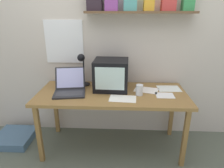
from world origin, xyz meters
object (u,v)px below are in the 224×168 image
object	(u,v)px
laptop	(70,87)
corner_desk	(112,97)
crt_monitor	(111,75)
printed_handout	(146,90)
loose_paper_near_monitor	(165,95)
desk_lamp	(82,66)
floor_cushion	(15,137)
juice_glass	(139,90)
open_notebook	(123,99)
loose_paper_near_laptop	(169,89)

from	to	relation	value
laptop	corner_desk	bearing A→B (deg)	-8.66
corner_desk	crt_monitor	bearing A→B (deg)	97.59
printed_handout	loose_paper_near_monitor	size ratio (longest dim) A/B	1.58
corner_desk	desk_lamp	distance (m)	0.51
floor_cushion	crt_monitor	bearing A→B (deg)	2.89
crt_monitor	floor_cushion	xyz separation A→B (m)	(-1.23, -0.06, -0.84)
corner_desk	printed_handout	world-z (taller)	printed_handout
crt_monitor	laptop	xyz separation A→B (m)	(-0.45, -0.11, -0.11)
crt_monitor	loose_paper_near_monitor	bearing A→B (deg)	-14.25
loose_paper_near_monitor	corner_desk	bearing A→B (deg)	174.17
juice_glass	desk_lamp	bearing A→B (deg)	159.08
open_notebook	crt_monitor	bearing A→B (deg)	115.74
laptop	open_notebook	distance (m)	0.61
loose_paper_near_laptop	open_notebook	size ratio (longest dim) A/B	0.92
crt_monitor	laptop	size ratio (longest dim) A/B	0.97
loose_paper_near_monitor	laptop	bearing A→B (deg)	176.87
corner_desk	loose_paper_near_laptop	world-z (taller)	loose_paper_near_laptop
desk_lamp	juice_glass	world-z (taller)	desk_lamp
desk_lamp	corner_desk	bearing A→B (deg)	-12.23
crt_monitor	laptop	bearing A→B (deg)	-163.86
loose_paper_near_laptop	loose_paper_near_monitor	xyz separation A→B (m)	(-0.08, -0.20, 0.00)
loose_paper_near_monitor	printed_handout	bearing A→B (deg)	140.85
crt_monitor	loose_paper_near_laptop	world-z (taller)	crt_monitor
crt_monitor	printed_handout	world-z (taller)	crt_monitor
crt_monitor	juice_glass	bearing A→B (deg)	-26.17
desk_lamp	loose_paper_near_laptop	distance (m)	1.04
open_notebook	floor_cushion	distance (m)	1.53
juice_glass	loose_paper_near_laptop	world-z (taller)	juice_glass
corner_desk	floor_cushion	xyz separation A→B (m)	(-1.24, 0.05, -0.61)
open_notebook	floor_cushion	size ratio (longest dim) A/B	0.64
desk_lamp	loose_paper_near_laptop	world-z (taller)	desk_lamp
crt_monitor	open_notebook	world-z (taller)	crt_monitor
juice_glass	loose_paper_near_laptop	xyz separation A→B (m)	(0.36, 0.20, -0.05)
juice_glass	laptop	bearing A→B (deg)	176.06
printed_handout	desk_lamp	bearing A→B (deg)	171.92
loose_paper_near_laptop	floor_cushion	world-z (taller)	loose_paper_near_laptop
corner_desk	floor_cushion	world-z (taller)	corner_desk
crt_monitor	floor_cushion	size ratio (longest dim) A/B	0.87
laptop	loose_paper_near_monitor	distance (m)	1.04
loose_paper_near_laptop	crt_monitor	bearing A→B (deg)	-177.25
laptop	juice_glass	size ratio (longest dim) A/B	3.48
loose_paper_near_monitor	floor_cushion	distance (m)	1.93
desk_lamp	loose_paper_near_laptop	size ratio (longest dim) A/B	1.49
corner_desk	juice_glass	xyz separation A→B (m)	(0.29, -0.05, 0.11)
laptop	loose_paper_near_laptop	bearing A→B (deg)	-1.41
loose_paper_near_laptop	loose_paper_near_monitor	world-z (taller)	same
crt_monitor	floor_cushion	world-z (taller)	crt_monitor
loose_paper_near_laptop	open_notebook	distance (m)	0.62
loose_paper_near_laptop	desk_lamp	bearing A→B (deg)	177.12
printed_handout	floor_cushion	world-z (taller)	printed_handout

